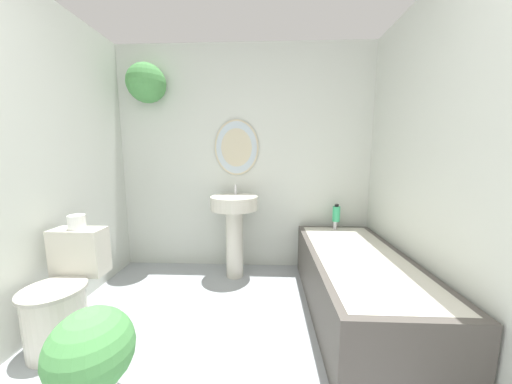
{
  "coord_description": "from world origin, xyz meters",
  "views": [
    {
      "loc": [
        0.25,
        -0.21,
        1.26
      ],
      "look_at": [
        0.17,
        1.61,
        0.99
      ],
      "focal_mm": 18.0,
      "sensor_mm": 36.0,
      "label": 1
    }
  ],
  "objects_px": {
    "toilet": "(64,298)",
    "potted_plant": "(92,354)",
    "toilet_paper_roll": "(77,222)",
    "bathtub": "(357,282)",
    "shampoo_bottle": "(336,213)",
    "pedestal_sink": "(234,220)"
  },
  "relations": [
    {
      "from": "toilet",
      "to": "potted_plant",
      "type": "bearing_deg",
      "value": -41.85
    },
    {
      "from": "toilet_paper_roll",
      "to": "bathtub",
      "type": "bearing_deg",
      "value": 6.08
    },
    {
      "from": "bathtub",
      "to": "toilet_paper_roll",
      "type": "xyz_separation_m",
      "value": [
        -2.07,
        -0.22,
        0.53
      ]
    },
    {
      "from": "shampoo_bottle",
      "to": "toilet",
      "type": "bearing_deg",
      "value": -151.44
    },
    {
      "from": "toilet",
      "to": "potted_plant",
      "type": "relative_size",
      "value": 1.39
    },
    {
      "from": "pedestal_sink",
      "to": "shampoo_bottle",
      "type": "relative_size",
      "value": 5.17
    },
    {
      "from": "toilet",
      "to": "bathtub",
      "type": "bearing_deg",
      "value": 11.03
    },
    {
      "from": "toilet",
      "to": "potted_plant",
      "type": "height_order",
      "value": "toilet"
    },
    {
      "from": "pedestal_sink",
      "to": "bathtub",
      "type": "distance_m",
      "value": 1.25
    },
    {
      "from": "shampoo_bottle",
      "to": "toilet_paper_roll",
      "type": "height_order",
      "value": "toilet_paper_roll"
    },
    {
      "from": "pedestal_sink",
      "to": "toilet_paper_roll",
      "type": "bearing_deg",
      "value": -141.66
    },
    {
      "from": "potted_plant",
      "to": "shampoo_bottle",
      "type": "bearing_deg",
      "value": 45.36
    },
    {
      "from": "toilet",
      "to": "shampoo_bottle",
      "type": "height_order",
      "value": "shampoo_bottle"
    },
    {
      "from": "shampoo_bottle",
      "to": "potted_plant",
      "type": "xyz_separation_m",
      "value": [
        -1.57,
        -1.59,
        -0.34
      ]
    },
    {
      "from": "pedestal_sink",
      "to": "potted_plant",
      "type": "bearing_deg",
      "value": -109.42
    },
    {
      "from": "shampoo_bottle",
      "to": "bathtub",
      "type": "bearing_deg",
      "value": -90.98
    },
    {
      "from": "toilet_paper_roll",
      "to": "potted_plant",
      "type": "bearing_deg",
      "value": -51.44
    },
    {
      "from": "bathtub",
      "to": "potted_plant",
      "type": "relative_size",
      "value": 3.1
    },
    {
      "from": "toilet",
      "to": "pedestal_sink",
      "type": "distance_m",
      "value": 1.45
    },
    {
      "from": "pedestal_sink",
      "to": "toilet_paper_roll",
      "type": "relative_size",
      "value": 8.58
    },
    {
      "from": "pedestal_sink",
      "to": "bathtub",
      "type": "xyz_separation_m",
      "value": [
        1.05,
        -0.59,
        -0.34
      ]
    },
    {
      "from": "bathtub",
      "to": "potted_plant",
      "type": "bearing_deg",
      "value": -151.08
    }
  ]
}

